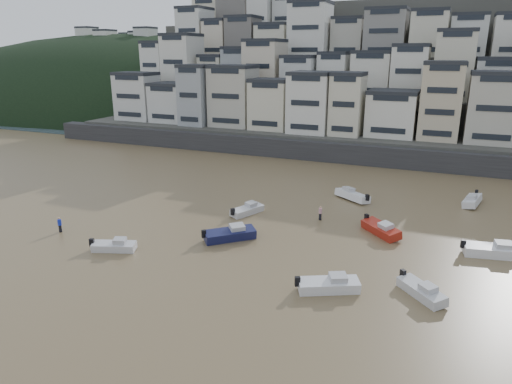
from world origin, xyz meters
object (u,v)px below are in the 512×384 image
at_px(boat_e, 381,228).
at_px(boat_f, 247,209).
at_px(person_blue, 60,225).
at_px(boat_c, 230,233).
at_px(boat_h, 352,194).
at_px(person_pink, 320,213).
at_px(boat_i, 472,200).
at_px(boat_d, 494,249).
at_px(boat_j, 114,245).
at_px(boat_a, 329,283).
at_px(boat_b, 422,289).

distance_m(boat_e, boat_f, 16.13).
bearing_deg(boat_f, person_blue, 151.48).
height_order(boat_c, boat_h, boat_c).
bearing_deg(boat_f, person_pink, -57.71).
bearing_deg(boat_i, boat_h, -63.32).
xyz_separation_m(boat_c, boat_h, (9.20, 18.82, -0.04)).
relative_size(boat_e, boat_h, 0.99).
relative_size(boat_e, boat_f, 1.13).
xyz_separation_m(boat_d, person_blue, (-43.82, -11.70, 0.05)).
distance_m(boat_i, person_pink, 21.33).
bearing_deg(boat_j, boat_d, 0.91).
bearing_deg(boat_c, boat_f, 58.14).
distance_m(boat_d, person_pink, 18.56).
xyz_separation_m(boat_a, boat_b, (7.20, 2.11, -0.08)).
relative_size(boat_a, boat_b, 1.11).
distance_m(boat_h, person_blue, 36.62).
xyz_separation_m(boat_b, boat_e, (-5.03, 12.33, 0.09)).
xyz_separation_m(boat_i, boat_j, (-33.55, -29.75, -0.10)).
bearing_deg(boat_j, boat_e, 11.79).
bearing_deg(boat_f, boat_i, -37.61).
height_order(boat_h, person_pink, person_pink).
height_order(boat_c, boat_d, boat_d).
height_order(boat_j, person_blue, person_blue).
distance_m(boat_e, boat_h, 12.21).
bearing_deg(boat_f, boat_c, -146.21).
xyz_separation_m(boat_j, person_blue, (-8.80, 1.68, 0.23)).
bearing_deg(boat_e, boat_f, -136.21).
xyz_separation_m(boat_i, person_pink, (-16.80, -13.13, 0.13)).
relative_size(boat_b, boat_j, 1.06).
xyz_separation_m(boat_f, boat_i, (25.64, 14.63, 0.06)).
bearing_deg(boat_e, boat_j, -103.62).
bearing_deg(boat_e, boat_h, 160.55).
distance_m(boat_d, boat_e, 11.09).
bearing_deg(boat_f, boat_a, -113.72).
bearing_deg(person_pink, boat_c, -127.16).
height_order(boat_b, boat_i, boat_i).
xyz_separation_m(boat_c, boat_e, (14.54, 7.84, -0.05)).
distance_m(boat_d, boat_j, 37.49).
relative_size(boat_e, person_blue, 3.23).
height_order(boat_a, boat_e, boat_e).
xyz_separation_m(boat_b, boat_c, (-19.58, 4.48, 0.13)).
relative_size(boat_f, person_pink, 2.86).
bearing_deg(boat_h, boat_f, 79.44).
bearing_deg(boat_a, person_blue, 150.96).
bearing_deg(boat_h, boat_j, 88.67).
bearing_deg(boat_a, boat_f, 106.84).
height_order(boat_e, boat_i, boat_e).
bearing_deg(boat_a, boat_c, 125.20).
height_order(boat_d, boat_f, boat_d).
xyz_separation_m(boat_e, person_blue, (-32.84, -13.22, 0.10)).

